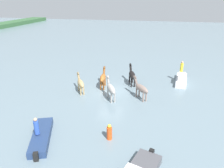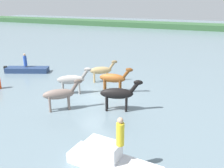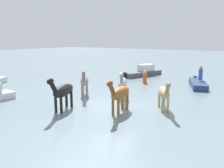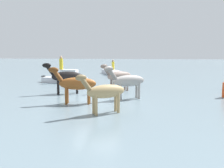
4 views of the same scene
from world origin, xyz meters
The scene contains 10 objects.
ground_plane centered at (0.00, 0.00, 0.00)m, with size 140.39×140.39×0.00m, color slate.
horse_mid_herd centered at (-1.77, -0.46, 1.07)m, with size 2.38×1.54×1.95m.
horse_pinto_flank centered at (2.32, -1.83, 1.11)m, with size 2.59×1.18×2.02m.
horse_rear_stallion centered at (-0.92, 2.80, 0.99)m, with size 2.15×1.55×1.80m.
horse_gray_outer centered at (0.87, 1.01, 1.07)m, with size 2.52×0.82×1.94m.
horse_dark_mare centered at (-1.00, -3.12, 1.05)m, with size 2.16×1.84×1.91m.
boat_motor_center centered at (-8.66, 2.69, 0.16)m, with size 4.12×2.45×0.72m.
boat_launch_far centered at (-11.31, -3.78, 0.32)m, with size 5.04×2.70×1.34m.
person_watcher_seated centered at (-8.86, 2.81, 1.12)m, with size 0.32×0.32×1.19m.
buoy_channel_marker centered at (-7.62, -1.71, 0.51)m, with size 0.36×0.36×1.14m.
Camera 3 is at (11.16, 7.53, 3.97)m, focal length 37.36 mm.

